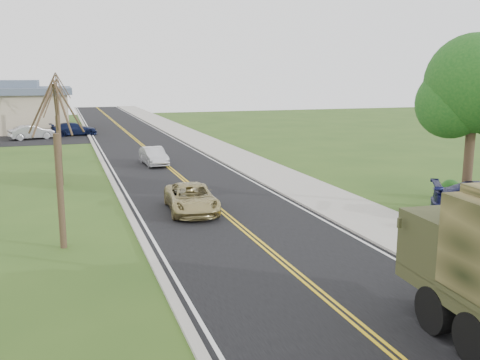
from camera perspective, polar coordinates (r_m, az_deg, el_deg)
name	(u,v)px	position (r m, az deg, el deg)	size (l,w,h in m)	color
ground	(383,346)	(13.48, 15.04, -16.75)	(160.00, 160.00, 0.00)	#2D4A18
road	(140,143)	(50.67, -10.67, 3.90)	(8.00, 120.00, 0.01)	black
curb_right	(183,141)	(51.38, -6.08, 4.19)	(0.30, 120.00, 0.12)	#9E998E
sidewalk_right	(201,140)	(51.79, -4.18, 4.27)	(3.20, 120.00, 0.10)	#9E998E
curb_left	(93,144)	(50.27, -15.37, 3.69)	(0.30, 120.00, 0.10)	#9E998E
leafy_tree	(474,91)	(26.67, 23.71, 8.66)	(4.83, 4.50, 8.10)	#38281C
bare_tree_a	(59,177)	(20.14, -18.73, 0.27)	(1.93, 2.26, 6.08)	#38281C
bare_tree_b	(59,142)	(32.04, -18.76, 3.84)	(1.83, 2.14, 5.73)	#38281C
bare_tree_c	(58,120)	(43.96, -18.81, 6.06)	(2.04, 2.39, 6.42)	#38281C
bare_tree_d	(58,113)	(55.94, -18.80, 6.79)	(1.88, 2.20, 5.91)	#38281C
suv_champagne	(191,198)	(24.72, -5.22, -1.95)	(2.11, 4.59, 1.27)	tan
sedan_silver	(154,156)	(37.94, -9.20, 2.52)	(1.34, 3.83, 1.26)	#B6B7BB
lot_car_silver	(32,132)	(56.40, -21.34, 4.76)	(1.48, 4.25, 1.40)	#A9AAAE
lot_car_navy	(74,129)	(58.54, -17.31, 5.21)	(1.91, 4.71, 1.37)	#0E1535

